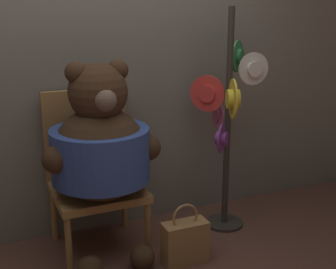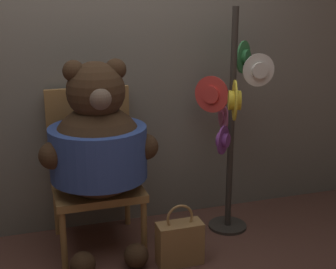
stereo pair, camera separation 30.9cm
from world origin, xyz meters
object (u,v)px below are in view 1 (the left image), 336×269
hat_display_rack (228,116)px  handbag_on_ground (185,241)px  teddy_bear (101,148)px  chair (93,170)px

hat_display_rack → handbag_on_ground: hat_display_rack is taller
hat_display_rack → handbag_on_ground: bearing=-144.6°
teddy_bear → hat_display_rack: bearing=3.3°
chair → handbag_on_ground: 0.77m
chair → teddy_bear: 0.28m
chair → teddy_bear: (0.01, -0.19, 0.20)m
handbag_on_ground → chair: bearing=132.0°
teddy_bear → hat_display_rack: size_ratio=0.81×
chair → handbag_on_ground: (0.45, -0.50, -0.38)m
teddy_bear → handbag_on_ground: (0.44, -0.30, -0.59)m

